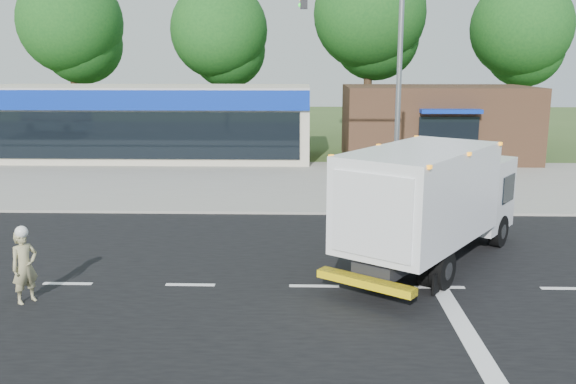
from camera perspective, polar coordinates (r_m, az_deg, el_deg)
name	(u,v)px	position (r m, az deg, el deg)	size (l,w,h in m)	color
ground	(314,287)	(14.85, 2.46, -8.84)	(120.00, 120.00, 0.00)	#385123
road_asphalt	(314,286)	(14.85, 2.46, -8.82)	(60.00, 14.00, 0.02)	black
sidewalk	(311,206)	(22.68, 2.16, -1.27)	(60.00, 2.40, 0.12)	gray
parking_apron	(310,178)	(28.36, 2.05, 1.34)	(60.00, 9.00, 0.02)	gray
lane_markings	(377,309)	(13.68, 8.32, -10.77)	(55.20, 7.00, 0.01)	silver
ems_box_truck	(432,197)	(16.30, 13.36, -0.43)	(6.01, 7.24, 3.23)	black
emergency_worker	(24,265)	(14.84, -23.43, -6.30)	(0.69, 0.73, 1.78)	tan
retail_strip_mall	(148,122)	(35.06, -12.97, 6.41)	(18.00, 6.20, 4.00)	#C0B7A0
brown_storefront	(436,123)	(34.77, 13.68, 6.31)	(10.00, 6.70, 4.00)	#382316
traffic_signal_pole	(380,73)	(21.63, 8.64, 10.96)	(3.51, 0.25, 8.00)	gray
background_trees	(296,30)	(42.08, 0.78, 14.93)	(36.77, 7.39, 12.10)	#332114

